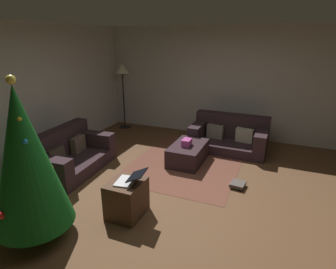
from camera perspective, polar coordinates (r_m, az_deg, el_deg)
ground_plane at (r=4.43m, az=2.98°, el=-12.59°), size 6.40×6.40×0.00m
rear_partition at (r=5.73m, az=-27.98°, el=6.63°), size 6.40×0.12×2.60m
corner_partition at (r=6.88m, az=12.24°, el=10.21°), size 0.12×6.40×2.60m
couch_left at (r=5.44m, az=-19.50°, el=-3.97°), size 1.62×0.97×0.76m
couch_right at (r=6.23m, az=12.37°, el=-0.38°), size 0.88×1.61×0.74m
ottoman at (r=5.51m, az=4.10°, el=-3.80°), size 0.97×0.60×0.36m
gift_box at (r=5.36m, az=3.82°, el=-1.62°), size 0.23×0.16×0.13m
tv_remote at (r=5.55m, az=3.55°, el=-1.46°), size 0.10×0.17×0.02m
christmas_tree at (r=3.54m, az=-27.07°, el=-4.43°), size 0.91×0.91×1.97m
side_table at (r=3.96m, az=-8.42°, el=-12.73°), size 0.52×0.44×0.50m
laptop at (r=3.79m, az=-7.77°, el=-8.97°), size 0.37×0.43×0.18m
book_stack at (r=4.80m, az=13.94°, el=-9.84°), size 0.28×0.26×0.08m
corner_lamp at (r=7.42m, az=-9.30°, el=12.17°), size 0.36×0.36×1.70m
area_rug at (r=5.58m, az=4.05°, el=-5.48°), size 2.60×2.00×0.01m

